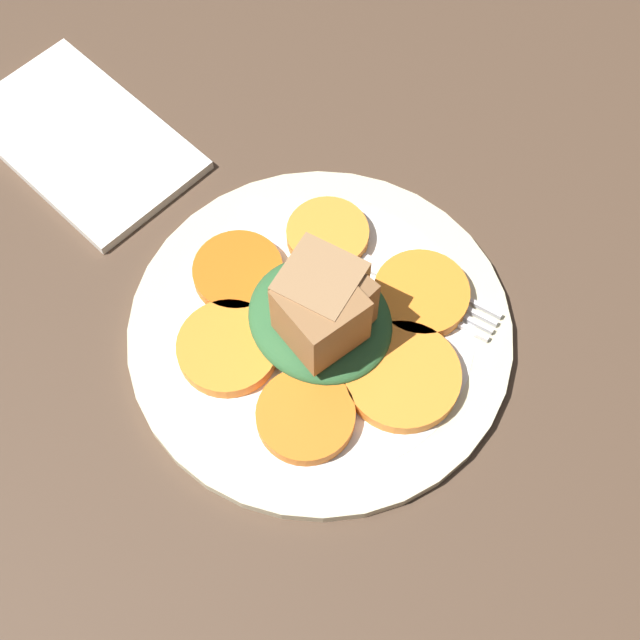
% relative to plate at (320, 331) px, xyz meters
% --- Properties ---
extents(table_slab, '(1.20, 1.20, 0.02)m').
position_rel_plate_xyz_m(table_slab, '(0.00, 0.00, -0.02)').
color(table_slab, '#4C3828').
rests_on(table_slab, ground).
extents(plate, '(0.26, 0.26, 0.01)m').
position_rel_plate_xyz_m(plate, '(0.00, 0.00, 0.00)').
color(plate, beige).
rests_on(plate, table_slab).
extents(carrot_slice_0, '(0.06, 0.06, 0.01)m').
position_rel_plate_xyz_m(carrot_slice_0, '(0.07, 0.01, 0.01)').
color(carrot_slice_0, '#D66115').
rests_on(carrot_slice_0, plate).
extents(carrot_slice_1, '(0.07, 0.07, 0.01)m').
position_rel_plate_xyz_m(carrot_slice_1, '(0.03, 0.06, 0.01)').
color(carrot_slice_1, orange).
rests_on(carrot_slice_1, plate).
extents(carrot_slice_2, '(0.06, 0.06, 0.01)m').
position_rel_plate_xyz_m(carrot_slice_2, '(-0.04, 0.05, 0.01)').
color(carrot_slice_2, orange).
rests_on(carrot_slice_2, plate).
extents(carrot_slice_3, '(0.08, 0.08, 0.01)m').
position_rel_plate_xyz_m(carrot_slice_3, '(-0.07, -0.01, 0.01)').
color(carrot_slice_3, orange).
rests_on(carrot_slice_3, plate).
extents(carrot_slice_4, '(0.07, 0.07, 0.01)m').
position_rel_plate_xyz_m(carrot_slice_4, '(-0.03, -0.06, 0.01)').
color(carrot_slice_4, orange).
rests_on(carrot_slice_4, plate).
extents(carrot_slice_5, '(0.06, 0.06, 0.01)m').
position_rel_plate_xyz_m(carrot_slice_5, '(0.05, -0.05, 0.01)').
color(carrot_slice_5, orange).
rests_on(carrot_slice_5, plate).
extents(center_pile, '(0.10, 0.09, 0.07)m').
position_rel_plate_xyz_m(center_pile, '(-0.00, 0.00, 0.04)').
color(center_pile, '#2D6033').
rests_on(center_pile, plate).
extents(fork, '(0.19, 0.06, 0.00)m').
position_rel_plate_xyz_m(fork, '(0.00, -0.06, 0.01)').
color(fork, silver).
rests_on(fork, plate).
extents(napkin, '(0.18, 0.11, 0.01)m').
position_rel_plate_xyz_m(napkin, '(0.25, 0.01, -0.00)').
color(napkin, silver).
rests_on(napkin, table_slab).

